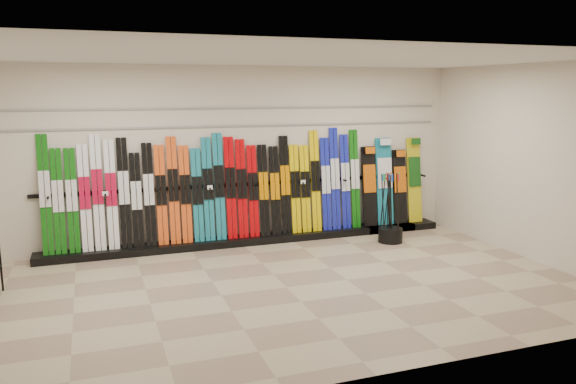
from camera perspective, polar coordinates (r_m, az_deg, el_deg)
name	(u,v)px	position (r m, az deg, el deg)	size (l,w,h in m)	color
floor	(286,287)	(7.60, -0.17, -9.65)	(8.00, 8.00, 0.00)	gray
back_wall	(237,155)	(9.60, -5.16, 3.73)	(8.00, 8.00, 0.00)	beige
right_wall	(534,163)	(9.34, 23.68, 2.72)	(5.00, 5.00, 0.00)	beige
ceiling	(286,57)	(7.15, -0.18, 13.57)	(8.00, 8.00, 0.00)	silver
ski_rack_base	(255,239)	(9.72, -3.41, -4.82)	(8.00, 0.40, 0.12)	black
skis	(214,190)	(9.42, -7.55, 0.19)	(5.37, 0.27, 1.83)	#126310
snowboards	(392,183)	(10.66, 10.51, 0.87)	(1.24, 0.25, 1.60)	black
pole_bin	(390,235)	(9.89, 10.35, -4.31)	(0.42, 0.42, 0.25)	black
ski_poles	(389,207)	(9.80, 10.27, -1.54)	(0.37, 0.35, 1.18)	black
slatwall_rail_0	(237,126)	(9.53, -5.18, 6.70)	(7.60, 0.02, 0.03)	gray
slatwall_rail_1	(237,108)	(9.52, -5.21, 8.51)	(7.60, 0.02, 0.03)	gray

